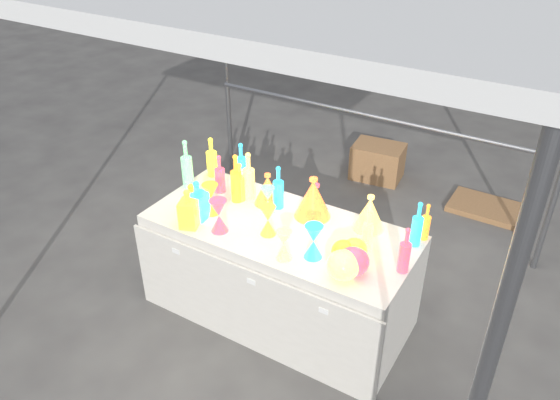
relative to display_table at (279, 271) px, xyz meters
The scene contains 33 objects.
ground 0.37m from the display_table, 90.00° to the left, with size 80.00×80.00×0.00m, color slate.
display_table is the anchor object (origin of this frame).
cardboard_box_closed 2.27m from the display_table, 94.55° to the left, with size 0.50×0.36×0.36m, color #9F7047.
cardboard_box_flat 2.41m from the display_table, 66.62° to the left, with size 0.63×0.45×0.05m, color #9F7047.
bottle_0 1.02m from the display_table, 157.37° to the left, with size 0.08×0.08×0.32m, color #C94A12, non-canonical shape.
bottle_1 0.85m from the display_table, 146.66° to the left, with size 0.08×0.08×0.32m, color #198C19, non-canonical shape.
bottle_2 0.71m from the display_table, 163.67° to the left, with size 0.08×0.08×0.36m, color gold, non-canonical shape.
bottle_3 0.82m from the display_table, 164.45° to the left, with size 0.08×0.08×0.29m, color #1D23AD, non-canonical shape.
bottle_4 0.70m from the display_table, 151.68° to the left, with size 0.09×0.09×0.36m, color teal, non-canonical shape.
bottle_5 1.03m from the display_table, behind, with size 0.08×0.08×0.38m, color #AE228C, non-canonical shape.
bottle_6 0.68m from the display_table, 160.44° to the left, with size 0.07×0.07×0.29m, color #C94A12, non-canonical shape.
bottle_7 0.59m from the display_table, 122.78° to the left, with size 0.08×0.08×0.32m, color #198C19, non-canonical shape.
decanter_0 0.78m from the display_table, 149.15° to the right, with size 0.11×0.11×0.28m, color #C94A12, non-canonical shape.
decanter_1 0.78m from the display_table, 161.46° to the right, with size 0.10×0.10×0.25m, color gold, non-canonical shape.
decanter_2 0.76m from the display_table, 159.92° to the right, with size 0.12×0.12×0.28m, color #198C19, non-canonical shape.
hourglass_0 0.69m from the display_table, 168.64° to the right, with size 0.11×0.11×0.22m, color gold, non-canonical shape.
hourglass_1 0.63m from the display_table, 141.97° to the right, with size 0.12×0.12×0.23m, color #1D23AD, non-canonical shape.
hourglass_2 0.58m from the display_table, 54.11° to the right, with size 0.10×0.10×0.19m, color teal, non-canonical shape.
hourglass_3 0.51m from the display_table, 145.72° to the left, with size 0.10×0.10×0.20m, color #AE228C, non-canonical shape.
hourglass_4 0.49m from the display_table, 99.36° to the right, with size 0.10×0.10×0.21m, color #C94A12, non-canonical shape.
hourglass_5 0.62m from the display_table, 26.67° to the right, with size 0.11×0.11×0.23m, color #198C19, non-canonical shape.
globe_0 0.72m from the display_table, ahead, with size 0.15×0.15×0.12m, color #C94A12, non-canonical shape.
globe_1 0.78m from the display_table, 23.83° to the right, with size 0.19×0.19×0.16m, color teal, non-canonical shape.
globe_2 0.69m from the display_table, 12.07° to the right, with size 0.15×0.15×0.12m, color gold, non-canonical shape.
globe_3 0.79m from the display_table, 17.06° to the right, with size 0.19×0.19×0.15m, color #1D23AD, non-canonical shape.
lampshade_0 0.58m from the display_table, 136.46° to the left, with size 0.19×0.19×0.23m, color yellow, non-canonical shape.
lampshade_1 0.58m from the display_table, 61.31° to the left, with size 0.25×0.25×0.29m, color yellow, non-canonical shape.
lampshade_2 0.57m from the display_table, 62.90° to the left, with size 0.20×0.20×0.23m, color #1D23AD, non-canonical shape.
lampshade_3 0.77m from the display_table, 29.69° to the left, with size 0.21×0.21×0.24m, color teal, non-canonical shape.
bottle_8 1.02m from the display_table, 18.02° to the left, with size 0.07×0.07×0.31m, color #198C19, non-canonical shape.
bottle_9 1.06m from the display_table, 22.87° to the left, with size 0.06×0.06×0.26m, color gold, non-canonical shape.
bottle_10 1.01m from the display_table, ahead, with size 0.07×0.07×0.30m, color #1D23AD, non-canonical shape.
bottle_11 0.79m from the display_table, ahead, with size 0.07×0.07×0.29m, color teal, non-canonical shape.
Camera 1 is at (1.54, -2.55, 2.78)m, focal length 35.00 mm.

